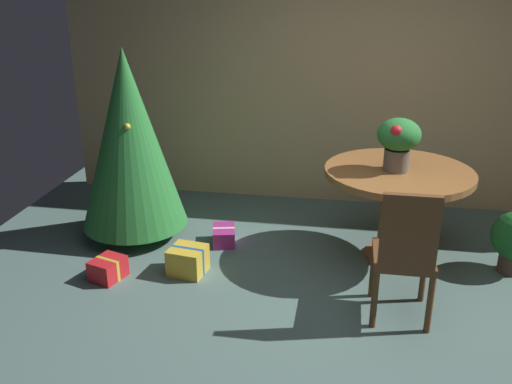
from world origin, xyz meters
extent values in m
plane|color=#4C6660|center=(0.00, 0.00, 0.00)|extent=(6.60, 6.60, 0.00)
cube|color=tan|center=(0.00, 2.20, 1.30)|extent=(6.00, 0.10, 2.60)
cylinder|color=brown|center=(0.32, 0.95, 0.02)|extent=(0.45, 0.45, 0.04)
cylinder|color=brown|center=(0.32, 0.95, 0.38)|extent=(0.25, 0.25, 0.69)
cylinder|color=brown|center=(0.32, 0.95, 0.75)|extent=(1.18, 1.18, 0.05)
cylinder|color=#665B51|center=(0.29, 0.93, 0.87)|extent=(0.20, 0.20, 0.18)
ellipsoid|color=#287533|center=(0.29, 0.93, 1.07)|extent=(0.34, 0.34, 0.25)
sphere|color=red|center=(0.25, 0.98, 1.08)|extent=(0.09, 0.09, 0.09)
sphere|color=red|center=(0.26, 0.80, 1.13)|extent=(0.09, 0.09, 0.09)
cylinder|color=brown|center=(0.15, 0.29, 0.21)|extent=(0.04, 0.04, 0.42)
cylinder|color=brown|center=(0.50, 0.29, 0.21)|extent=(0.04, 0.04, 0.42)
cylinder|color=brown|center=(0.15, -0.10, 0.21)|extent=(0.04, 0.04, 0.42)
cylinder|color=brown|center=(0.50, -0.10, 0.21)|extent=(0.04, 0.04, 0.42)
cube|color=brown|center=(0.32, 0.10, 0.45)|extent=(0.40, 0.44, 0.05)
cube|color=brown|center=(0.32, -0.09, 0.72)|extent=(0.36, 0.05, 0.50)
cylinder|color=brown|center=(-1.95, 0.99, 0.06)|extent=(0.10, 0.10, 0.12)
cone|color=#287533|center=(-1.95, 0.99, 0.90)|extent=(0.93, 0.93, 1.57)
sphere|color=#2D51A8|center=(-2.10, 1.25, 0.51)|extent=(0.05, 0.05, 0.05)
sphere|color=gold|center=(-1.88, 0.82, 1.07)|extent=(0.05, 0.05, 0.05)
sphere|color=red|center=(-1.94, 1.08, 1.39)|extent=(0.07, 0.07, 0.07)
sphere|color=#2D51A8|center=(-1.78, 0.91, 0.97)|extent=(0.04, 0.04, 0.04)
sphere|color=#2D51A8|center=(-1.62, 0.98, 0.47)|extent=(0.04, 0.04, 0.04)
sphere|color=gold|center=(-2.25, 1.16, 0.42)|extent=(0.05, 0.05, 0.05)
cube|color=red|center=(-1.88, 0.21, 0.08)|extent=(0.28, 0.30, 0.17)
cube|color=gold|center=(-1.88, 0.21, 0.08)|extent=(0.21, 0.09, 0.17)
cube|color=gold|center=(-1.29, 0.40, 0.11)|extent=(0.31, 0.29, 0.22)
cube|color=#1E569E|center=(-1.29, 0.40, 0.11)|extent=(0.27, 0.07, 0.22)
cube|color=#9E287A|center=(-1.13, 0.96, 0.07)|extent=(0.25, 0.32, 0.15)
cube|color=silver|center=(-1.13, 0.96, 0.07)|extent=(0.19, 0.07, 0.15)
cylinder|color=#4C382D|center=(1.25, 0.86, 0.08)|extent=(0.20, 0.20, 0.16)
camera|label=1|loc=(-0.09, -3.37, 2.22)|focal=39.04mm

